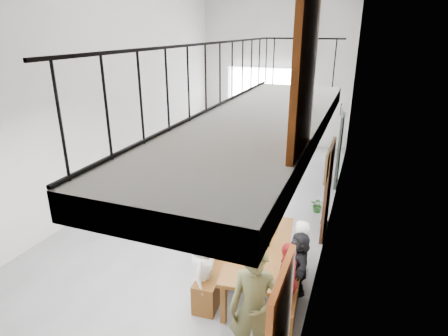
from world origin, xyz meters
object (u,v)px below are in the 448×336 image
at_px(host_standing, 254,311).
at_px(bicycle_near, 273,135).
at_px(tasting_table, 260,251).
at_px(bench_inner, 223,263).
at_px(oak_barrel, 199,139).
at_px(serving_counter, 242,129).
at_px(side_bench, 140,177).

height_order(host_standing, bicycle_near, host_standing).
height_order(tasting_table, bicycle_near, bicycle_near).
xyz_separation_m(bench_inner, oak_barrel, (-3.28, 6.24, 0.25)).
bearing_deg(host_standing, serving_counter, 100.23).
bearing_deg(host_standing, side_bench, 126.36).
bearing_deg(bench_inner, serving_counter, 101.69).
xyz_separation_m(side_bench, host_standing, (4.74, -4.73, 0.68)).
xyz_separation_m(oak_barrel, bicycle_near, (2.23, 1.65, -0.06)).
bearing_deg(side_bench, serving_counter, 74.76).
distance_m(host_standing, bicycle_near, 9.77).
bearing_deg(tasting_table, side_bench, 137.58).
bearing_deg(host_standing, oak_barrel, 110.05).
height_order(serving_counter, bicycle_near, serving_counter).
relative_size(side_bench, host_standing, 0.82).
bearing_deg(bench_inner, side_bench, 135.95).
relative_size(oak_barrel, serving_counter, 0.51).
distance_m(side_bench, bicycle_near, 5.49).
xyz_separation_m(side_bench, serving_counter, (1.38, 5.06, 0.31)).
bearing_deg(serving_counter, side_bench, -105.40).
bearing_deg(bench_inner, oak_barrel, 113.56).
distance_m(tasting_table, oak_barrel, 7.45).
bearing_deg(oak_barrel, bicycle_near, 36.60).
bearing_deg(host_standing, bench_inner, 113.86).
xyz_separation_m(bench_inner, serving_counter, (-2.31, 8.15, 0.26)).
relative_size(oak_barrel, bicycle_near, 0.60).
bearing_deg(host_standing, tasting_table, 93.99).
bearing_deg(tasting_table, oak_barrel, 115.49).
bearing_deg(serving_counter, host_standing, -71.22).
bearing_deg(bicycle_near, bench_inner, -142.84).
xyz_separation_m(serving_counter, host_standing, (3.36, -9.79, 0.37)).
height_order(oak_barrel, host_standing, host_standing).
xyz_separation_m(oak_barrel, host_standing, (4.32, -7.88, 0.38)).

